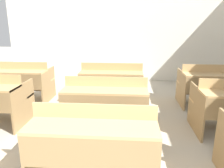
% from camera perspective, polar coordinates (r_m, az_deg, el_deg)
% --- Properties ---
extents(wall_back, '(6.65, 0.06, 2.99)m').
position_cam_1_polar(wall_back, '(6.34, 2.88, 14.39)').
color(wall_back, white).
rests_on(wall_back, ground_plane).
extents(bench_front_center, '(1.26, 0.77, 0.84)m').
position_cam_1_polar(bench_front_center, '(2.32, -4.58, -14.20)').
color(bench_front_center, '#94764C').
rests_on(bench_front_center, ground_plane).
extents(bench_second_center, '(1.26, 0.77, 0.84)m').
position_cam_1_polar(bench_second_center, '(3.37, -1.63, -4.43)').
color(bench_second_center, '#96774D').
rests_on(bench_second_center, ground_plane).
extents(bench_third_left, '(1.26, 0.77, 0.84)m').
position_cam_1_polar(bench_third_left, '(5.03, -23.08, 1.04)').
color(bench_third_left, '#93754A').
rests_on(bench_third_left, ground_plane).
extents(bench_third_center, '(1.26, 0.77, 0.84)m').
position_cam_1_polar(bench_third_center, '(4.50, -0.10, 0.72)').
color(bench_third_center, olive).
rests_on(bench_third_center, ground_plane).
extents(bench_third_right, '(1.26, 0.77, 0.84)m').
position_cam_1_polar(bench_third_right, '(4.77, 24.99, 0.10)').
color(bench_third_right, '#97784E').
rests_on(bench_third_right, ground_plane).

